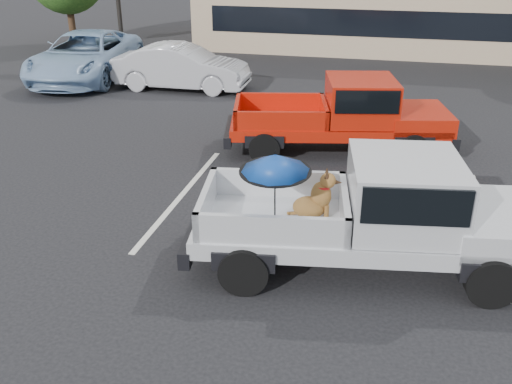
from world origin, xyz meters
TOP-DOWN VIEW (x-y plane):
  - ground at (0.00, 0.00)m, footprint 90.00×90.00m
  - stripe_left at (-3.00, 2.00)m, footprint 0.12×5.00m
  - stripe_right at (3.00, 2.00)m, footprint 0.12×5.00m
  - silver_pickup at (1.14, 0.11)m, footprint 5.92×2.78m
  - red_pickup at (0.19, 5.49)m, footprint 5.77×3.01m
  - silver_sedan at (-6.04, 10.34)m, footprint 4.64×1.67m
  - blue_suv at (-9.99, 10.92)m, footprint 3.54×6.39m

SIDE VIEW (x-z plane):
  - ground at x=0.00m, z-range 0.00..0.00m
  - stripe_left at x=-3.00m, z-range 0.00..0.01m
  - stripe_right at x=3.00m, z-range 0.00..0.01m
  - silver_sedan at x=-6.04m, z-range 0.00..1.52m
  - blue_suv at x=-9.99m, z-range 0.00..1.69m
  - red_pickup at x=0.19m, z-range 0.08..1.90m
  - silver_pickup at x=1.14m, z-range 0.02..2.08m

